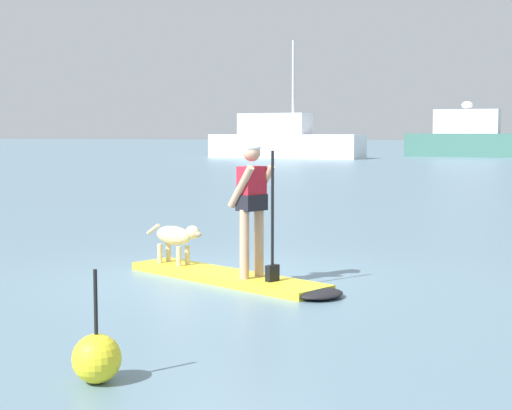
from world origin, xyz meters
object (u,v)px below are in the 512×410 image
moored_boat_far_starboard (283,141)px  moored_boat_port (474,139)px  marker_buoy (97,358)px  dog (176,237)px  paddleboard (238,279)px  person_paddler (253,200)px

moored_boat_far_starboard → moored_boat_port: bearing=32.4°
moored_boat_far_starboard → marker_buoy: bearing=-70.2°
dog → moored_boat_port: size_ratio=0.10×
dog → moored_boat_far_starboard: bearing=109.6°
paddleboard → moored_boat_far_starboard: moored_boat_far_starboard is taller
moored_boat_port → marker_buoy: bearing=-84.9°
paddleboard → person_paddler: 1.06m
paddleboard → moored_boat_port: moored_boat_port is taller
person_paddler → marker_buoy: person_paddler is taller
paddleboard → marker_buoy: marker_buoy is taller
dog → marker_buoy: marker_buoy is taller
person_paddler → moored_boat_far_starboard: 50.75m
person_paddler → marker_buoy: bearing=-83.7°
moored_boat_port → marker_buoy: 60.02m
moored_boat_port → marker_buoy: moored_boat_port is taller
paddleboard → dog: dog is taller
person_paddler → marker_buoy: 4.12m
dog → moored_boat_port: (-3.56, 55.25, 0.96)m
moored_boat_far_starboard → marker_buoy: (18.52, -51.42, -1.12)m
person_paddler → dog: (-1.38, 0.52, -0.60)m
person_paddler → dog: person_paddler is taller
moored_boat_far_starboard → marker_buoy: 54.67m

